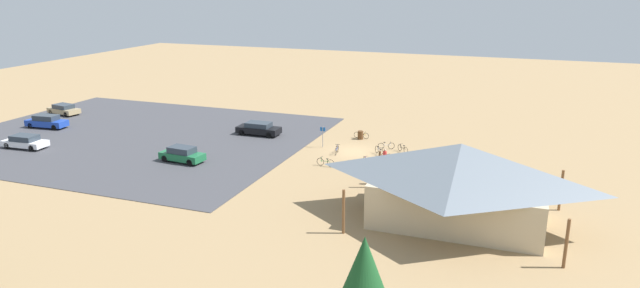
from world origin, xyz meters
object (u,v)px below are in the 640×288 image
(bicycle_red_lone_west, at_px, (371,173))
(visitor_at_bikes, at_px, (376,173))
(bicycle_blue_near_sign, at_px, (337,150))
(bicycle_purple_back_row, at_px, (367,162))
(bicycle_silver_lone_east, at_px, (379,151))
(car_black_second_row, at_px, (259,129))
(bike_pavilion, at_px, (459,178))
(car_white_mid_lot, at_px, (25,142))
(trash_bin, at_px, (360,135))
(bicycle_yellow_front_row, at_px, (361,135))
(car_green_near_entry, at_px, (182,154))
(bicycle_white_yard_left, at_px, (386,146))
(bicycle_black_edge_north, at_px, (403,149))
(lot_sign, at_px, (323,134))
(bicycle_green_near_porch, at_px, (325,162))
(car_blue_by_curb, at_px, (47,121))
(visitor_crossing_yard, at_px, (385,158))
(bicycle_teal_mid_cluster, at_px, (386,158))
(car_tan_end_stall, at_px, (64,109))

(bicycle_red_lone_west, relative_size, visitor_at_bikes, 0.75)
(bicycle_blue_near_sign, height_order, bicycle_purple_back_row, bicycle_blue_near_sign)
(bicycle_silver_lone_east, distance_m, car_black_second_row, 14.48)
(bicycle_silver_lone_east, xyz_separation_m, visitor_at_bikes, (-1.89, 8.28, 0.55))
(bicycle_red_lone_west, height_order, bicycle_purple_back_row, bicycle_red_lone_west)
(bike_pavilion, xyz_separation_m, bicycle_purple_back_row, (9.37, -10.03, -2.86))
(car_white_mid_lot, distance_m, visitor_at_bikes, 36.07)
(trash_bin, relative_size, car_black_second_row, 0.19)
(bicycle_yellow_front_row, distance_m, bicycle_blue_near_sign, 6.32)
(bicycle_purple_back_row, xyz_separation_m, car_black_second_row, (14.10, -6.09, 0.40))
(bicycle_blue_near_sign, relative_size, car_green_near_entry, 0.39)
(bicycle_purple_back_row, distance_m, car_black_second_row, 15.36)
(bicycle_white_yard_left, bearing_deg, bicycle_black_edge_north, 165.91)
(lot_sign, bearing_deg, bicycle_white_yard_left, -165.94)
(lot_sign, xyz_separation_m, car_white_mid_lot, (28.07, 10.90, -0.70))
(bike_pavilion, xyz_separation_m, car_white_mid_lot, (43.32, -3.24, -2.50))
(trash_bin, distance_m, bicycle_green_near_porch, 10.06)
(trash_bin, distance_m, visitor_at_bikes, 14.05)
(bicycle_red_lone_west, bearing_deg, bicycle_silver_lone_east, -80.82)
(car_blue_by_curb, height_order, car_green_near_entry, car_blue_by_curb)
(car_black_second_row, relative_size, car_white_mid_lot, 1.04)
(car_green_near_entry, bearing_deg, visitor_crossing_yard, -165.62)
(trash_bin, bearing_deg, bicycle_silver_lone_east, 124.90)
(lot_sign, bearing_deg, bike_pavilion, 137.15)
(lot_sign, relative_size, car_green_near_entry, 0.50)
(bike_pavilion, distance_m, bicycle_black_edge_north, 17.11)
(bicycle_yellow_front_row, xyz_separation_m, bicycle_black_edge_north, (-5.30, 3.54, -0.00))
(bicycle_blue_near_sign, xyz_separation_m, car_green_near_entry, (12.67, 7.60, 0.37))
(bicycle_teal_mid_cluster, bearing_deg, trash_bin, -56.50)
(car_tan_end_stall, bearing_deg, bicycle_purple_back_row, 171.30)
(bicycle_white_yard_left, bearing_deg, bicycle_green_near_porch, 62.11)
(bicycle_blue_near_sign, xyz_separation_m, visitor_crossing_yard, (-5.54, 2.94, 0.61))
(bicycle_white_yard_left, relative_size, car_white_mid_lot, 0.34)
(bicycle_green_near_porch, relative_size, car_blue_by_curb, 0.37)
(bicycle_silver_lone_east, distance_m, car_tan_end_stall, 41.87)
(car_white_mid_lot, relative_size, car_green_near_entry, 1.05)
(bike_pavilion, height_order, car_blue_by_curb, bike_pavilion)
(lot_sign, distance_m, bicycle_red_lone_west, 10.24)
(bicycle_teal_mid_cluster, height_order, bicycle_silver_lone_east, bicycle_teal_mid_cluster)
(bicycle_silver_lone_east, xyz_separation_m, bicycle_purple_back_row, (0.17, 3.66, -0.04))
(trash_bin, distance_m, bicycle_red_lone_west, 12.39)
(bike_pavilion, height_order, car_black_second_row, bike_pavilion)
(bicycle_green_near_porch, bearing_deg, car_white_mid_lot, 9.61)
(bicycle_red_lone_west, xyz_separation_m, car_green_near_entry, (17.74, 1.97, 0.38))
(lot_sign, relative_size, bicycle_red_lone_west, 1.64)
(trash_bin, bearing_deg, bicycle_red_lone_west, 110.90)
(bicycle_white_yard_left, bearing_deg, car_black_second_row, -1.66)
(car_black_second_row, xyz_separation_m, car_green_near_entry, (2.37, 11.22, 0.01))
(car_green_near_entry, bearing_deg, bicycle_black_edge_north, -150.95)
(bicycle_green_near_porch, bearing_deg, visitor_crossing_yard, -167.37)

